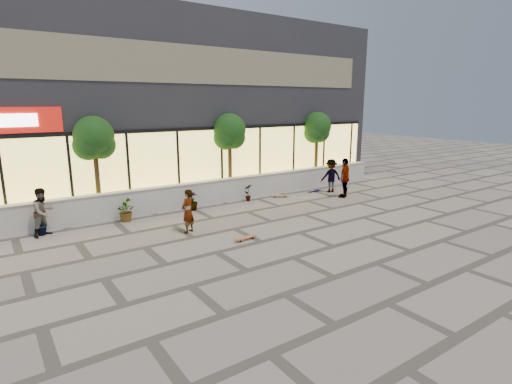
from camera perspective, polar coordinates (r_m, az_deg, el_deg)
ground at (r=11.78m, az=5.40°, el=-9.32°), size 80.00×80.00×0.00m
planter_wall at (r=17.32m, az=-9.59°, el=-0.44°), size 22.00×0.42×1.04m
retail_building at (r=21.98m, az=-16.21°, el=11.79°), size 24.00×9.17×8.50m
shrub_b at (r=15.37m, az=-28.28°, el=-3.95°), size 0.57×0.57×0.81m
shrub_c at (r=15.86m, az=-18.23°, el=-2.56°), size 0.68×0.77×0.81m
shrub_d at (r=16.82m, az=-9.09°, el=-1.23°), size 0.64×0.64×0.81m
shrub_e at (r=18.16m, az=-1.11°, el=-0.03°), size 0.46×0.35×0.81m
tree_midwest at (r=16.48m, az=-22.13°, el=6.83°), size 1.60×1.50×3.92m
tree_mideast at (r=18.72m, az=-3.80°, el=8.31°), size 1.60×1.50×3.92m
tree_east at (r=22.05m, az=8.70°, el=8.85°), size 1.60×1.50×3.92m
skater_center at (r=13.86m, az=-9.71°, el=-2.72°), size 0.66×0.59×1.53m
skater_left at (r=15.12m, az=-28.10°, el=-2.54°), size 1.01×0.95×1.64m
skater_right_near at (r=19.24m, az=12.56°, el=1.99°), size 1.18×0.91×1.87m
skater_right_far at (r=20.23m, az=10.65°, el=2.29°), size 1.20×0.90×1.66m
skateboard_center at (r=13.12m, az=-1.52°, el=-6.55°), size 0.83×0.27×0.10m
skateboard_right_near at (r=18.98m, az=3.47°, el=-0.50°), size 0.80×0.57×0.10m
skateboard_right_far at (r=20.35m, az=8.24°, el=0.29°), size 0.84×0.32×0.10m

